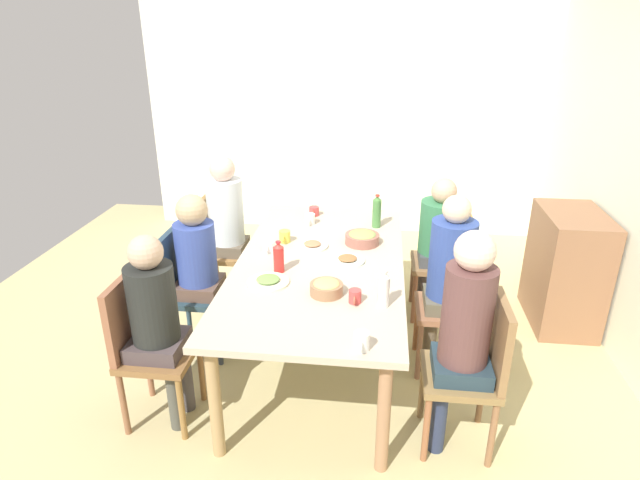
{
  "coord_description": "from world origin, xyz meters",
  "views": [
    {
      "loc": [
        3.12,
        0.37,
        2.21
      ],
      "look_at": [
        0.0,
        0.0,
        0.9
      ],
      "focal_mm": 29.68,
      "sensor_mm": 36.0,
      "label": 1
    }
  ],
  "objects_px": {
    "plate_0": "(347,260)",
    "plate_1": "(268,281)",
    "chair_2": "(218,245)",
    "chair_5": "(145,343)",
    "person_1": "(199,261)",
    "bowl_0": "(362,238)",
    "cup_5": "(355,297)",
    "cup_3": "(310,219)",
    "bottle_2": "(384,290)",
    "person_3": "(438,235)",
    "chair_1": "(188,285)",
    "cup_1": "(285,237)",
    "person_0": "(449,270)",
    "chair_3": "(448,256)",
    "cup_4": "(314,211)",
    "bottle_0": "(279,258)",
    "cup_2": "(268,246)",
    "side_cabinet": "(565,269)",
    "bottle_1": "(377,212)",
    "chair_0": "(460,301)",
    "person_2": "(227,219)",
    "bowl_1": "(326,287)",
    "chair_4": "(476,366)",
    "plate_2": "(312,245)",
    "cup_0": "(362,341)",
    "person_4": "(463,326)",
    "person_5": "(157,316)",
    "dining_table": "(320,270)"
  },
  "relations": [
    {
      "from": "bowl_0",
      "to": "cup_5",
      "type": "relative_size",
      "value": 2.25
    },
    {
      "from": "bowl_1",
      "to": "side_cabinet",
      "type": "distance_m",
      "value": 2.1
    },
    {
      "from": "bottle_2",
      "to": "person_0",
      "type": "bearing_deg",
      "value": 142.66
    },
    {
      "from": "bottle_0",
      "to": "cup_2",
      "type": "bearing_deg",
      "value": -156.52
    },
    {
      "from": "chair_0",
      "to": "bottle_0",
      "type": "height_order",
      "value": "bottle_0"
    },
    {
      "from": "chair_0",
      "to": "cup_2",
      "type": "bearing_deg",
      "value": -95.06
    },
    {
      "from": "plate_0",
      "to": "chair_0",
      "type": "bearing_deg",
      "value": 89.16
    },
    {
      "from": "chair_2",
      "to": "chair_5",
      "type": "height_order",
      "value": "same"
    },
    {
      "from": "bowl_1",
      "to": "cup_1",
      "type": "height_order",
      "value": "same"
    },
    {
      "from": "dining_table",
      "to": "bowl_1",
      "type": "distance_m",
      "value": 0.47
    },
    {
      "from": "chair_2",
      "to": "cup_1",
      "type": "bearing_deg",
      "value": 56.3
    },
    {
      "from": "cup_4",
      "to": "bottle_0",
      "type": "bearing_deg",
      "value": -4.63
    },
    {
      "from": "chair_4",
      "to": "plate_2",
      "type": "xyz_separation_m",
      "value": [
        -0.93,
        -1.0,
        0.25
      ]
    },
    {
      "from": "cup_0",
      "to": "cup_1",
      "type": "distance_m",
      "value": 1.4
    },
    {
      "from": "chair_4",
      "to": "cup_4",
      "type": "bearing_deg",
      "value": -145.67
    },
    {
      "from": "dining_table",
      "to": "bowl_0",
      "type": "height_order",
      "value": "bowl_0"
    },
    {
      "from": "person_0",
      "to": "cup_3",
      "type": "distance_m",
      "value": 1.2
    },
    {
      "from": "chair_5",
      "to": "cup_5",
      "type": "bearing_deg",
      "value": 98.95
    },
    {
      "from": "person_3",
      "to": "plate_0",
      "type": "relative_size",
      "value": 5.06
    },
    {
      "from": "chair_5",
      "to": "person_5",
      "type": "relative_size",
      "value": 0.77
    },
    {
      "from": "bottle_2",
      "to": "plate_0",
      "type": "bearing_deg",
      "value": -156.88
    },
    {
      "from": "person_4",
      "to": "dining_table",
      "type": "bearing_deg",
      "value": -130.57
    },
    {
      "from": "cup_2",
      "to": "bottle_2",
      "type": "distance_m",
      "value": 1.03
    },
    {
      "from": "side_cabinet",
      "to": "bowl_0",
      "type": "bearing_deg",
      "value": -75.93
    },
    {
      "from": "chair_2",
      "to": "cup_4",
      "type": "distance_m",
      "value": 0.83
    },
    {
      "from": "chair_4",
      "to": "plate_0",
      "type": "xyz_separation_m",
      "value": [
        -0.72,
        -0.74,
        0.25
      ]
    },
    {
      "from": "chair_3",
      "to": "chair_2",
      "type": "bearing_deg",
      "value": -90.0
    },
    {
      "from": "plate_0",
      "to": "bowl_0",
      "type": "height_order",
      "value": "bowl_0"
    },
    {
      "from": "plate_0",
      "to": "cup_2",
      "type": "xyz_separation_m",
      "value": [
        -0.1,
        -0.55,
        0.02
      ]
    },
    {
      "from": "plate_1",
      "to": "person_3",
      "type": "bearing_deg",
      "value": 133.83
    },
    {
      "from": "bowl_0",
      "to": "cup_2",
      "type": "height_order",
      "value": "bowl_0"
    },
    {
      "from": "bottle_2",
      "to": "cup_1",
      "type": "bearing_deg",
      "value": -139.74
    },
    {
      "from": "cup_3",
      "to": "bottle_2",
      "type": "bearing_deg",
      "value": 25.43
    },
    {
      "from": "chair_4",
      "to": "bowl_1",
      "type": "bearing_deg",
      "value": -107.83
    },
    {
      "from": "cup_0",
      "to": "person_4",
      "type": "bearing_deg",
      "value": 117.38
    },
    {
      "from": "chair_5",
      "to": "person_1",
      "type": "bearing_deg",
      "value": 172.58
    },
    {
      "from": "plate_1",
      "to": "cup_1",
      "type": "relative_size",
      "value": 2.2
    },
    {
      "from": "plate_0",
      "to": "plate_1",
      "type": "relative_size",
      "value": 0.88
    },
    {
      "from": "person_3",
      "to": "chair_5",
      "type": "relative_size",
      "value": 1.26
    },
    {
      "from": "plate_0",
      "to": "bottle_2",
      "type": "height_order",
      "value": "bottle_2"
    },
    {
      "from": "person_2",
      "to": "bottle_2",
      "type": "relative_size",
      "value": 5.71
    },
    {
      "from": "person_3",
      "to": "bottle_1",
      "type": "relative_size",
      "value": 4.39
    },
    {
      "from": "bottle_1",
      "to": "chair_1",
      "type": "bearing_deg",
      "value": -62.5
    },
    {
      "from": "cup_4",
      "to": "bottle_1",
      "type": "distance_m",
      "value": 0.55
    },
    {
      "from": "chair_4",
      "to": "chair_5",
      "type": "bearing_deg",
      "value": -90.0
    },
    {
      "from": "chair_1",
      "to": "bowl_0",
      "type": "xyz_separation_m",
      "value": [
        -0.33,
        1.18,
        0.28
      ]
    },
    {
      "from": "person_4",
      "to": "bottle_1",
      "type": "xyz_separation_m",
      "value": [
        -1.37,
        -0.48,
        0.12
      ]
    },
    {
      "from": "person_3",
      "to": "plate_1",
      "type": "relative_size",
      "value": 4.46
    },
    {
      "from": "plate_2",
      "to": "cup_3",
      "type": "relative_size",
      "value": 1.83
    },
    {
      "from": "chair_2",
      "to": "cup_0",
      "type": "bearing_deg",
      "value": 36.28
    }
  ]
}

